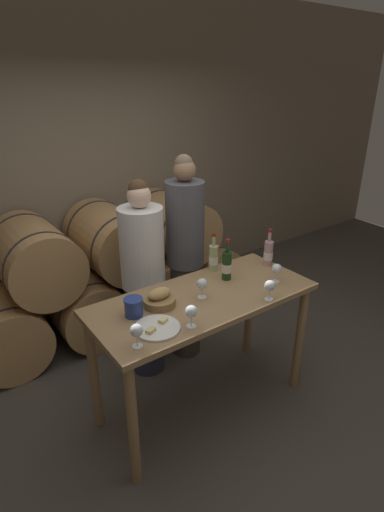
{
  "coord_description": "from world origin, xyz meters",
  "views": [
    {
      "loc": [
        -1.46,
        -1.88,
        2.3
      ],
      "look_at": [
        0.0,
        0.14,
        1.2
      ],
      "focal_mm": 28.0,
      "sensor_mm": 36.0,
      "label": 1
    }
  ],
  "objects_px": {
    "wine_bottle_rose": "(268,253)",
    "blue_crock": "(134,306)",
    "wine_glass_center": "(202,284)",
    "person_right": "(185,260)",
    "wine_glass_far_left": "(137,331)",
    "wine_glass_left": "(191,312)",
    "wine_glass_far_right": "(277,269)",
    "bread_basket": "(159,299)",
    "wine_bottle_red": "(227,265)",
    "cheese_plate": "(157,328)",
    "wine_bottle_white": "(213,258)",
    "wine_glass_right": "(270,286)",
    "person_left": "(144,281)",
    "tasting_table": "(204,314)"
  },
  "relations": [
    {
      "from": "wine_glass_center",
      "to": "person_right",
      "type": "bearing_deg",
      "value": 64.25
    },
    {
      "from": "tasting_table",
      "to": "wine_bottle_red",
      "type": "xyz_separation_m",
      "value": [
        0.29,
        0.11,
        0.25
      ]
    },
    {
      "from": "wine_bottle_rose",
      "to": "wine_glass_right",
      "type": "relative_size",
      "value": 2.14
    },
    {
      "from": "tasting_table",
      "to": "wine_bottle_white",
      "type": "distance_m",
      "value": 0.49
    },
    {
      "from": "wine_bottle_red",
      "to": "cheese_plate",
      "type": "bearing_deg",
      "value": -161.14
    },
    {
      "from": "tasting_table",
      "to": "wine_glass_right",
      "type": "relative_size",
      "value": 11.06
    },
    {
      "from": "wine_glass_center",
      "to": "wine_bottle_red",
      "type": "bearing_deg",
      "value": 20.18
    },
    {
      "from": "wine_bottle_rose",
      "to": "wine_glass_right",
      "type": "bearing_deg",
      "value": -134.66
    },
    {
      "from": "person_right",
      "to": "wine_glass_far_left",
      "type": "bearing_deg",
      "value": -137.06
    },
    {
      "from": "wine_bottle_rose",
      "to": "bread_basket",
      "type": "bearing_deg",
      "value": -178.95
    },
    {
      "from": "bread_basket",
      "to": "wine_glass_far_right",
      "type": "height_order",
      "value": "wine_glass_far_right"
    },
    {
      "from": "person_right",
      "to": "wine_glass_far_left",
      "type": "height_order",
      "value": "person_right"
    },
    {
      "from": "person_left",
      "to": "wine_glass_far_right",
      "type": "relative_size",
      "value": 11.61
    },
    {
      "from": "wine_glass_center",
      "to": "wine_glass_right",
      "type": "bearing_deg",
      "value": -39.33
    },
    {
      "from": "wine_glass_left",
      "to": "wine_bottle_red",
      "type": "bearing_deg",
      "value": 31.67
    },
    {
      "from": "wine_bottle_rose",
      "to": "blue_crock",
      "type": "bearing_deg",
      "value": -178.32
    },
    {
      "from": "wine_glass_far_right",
      "to": "cheese_plate",
      "type": "bearing_deg",
      "value": -179.34
    },
    {
      "from": "bread_basket",
      "to": "wine_glass_center",
      "type": "xyz_separation_m",
      "value": [
        0.28,
        -0.09,
        0.06
      ]
    },
    {
      "from": "wine_glass_far_left",
      "to": "wine_glass_center",
      "type": "relative_size",
      "value": 1.0
    },
    {
      "from": "bread_basket",
      "to": "wine_glass_far_left",
      "type": "relative_size",
      "value": 1.52
    },
    {
      "from": "tasting_table",
      "to": "wine_bottle_rose",
      "type": "distance_m",
      "value": 0.76
    },
    {
      "from": "person_right",
      "to": "blue_crock",
      "type": "xyz_separation_m",
      "value": [
        -0.79,
        -0.57,
        0.1
      ]
    },
    {
      "from": "cheese_plate",
      "to": "wine_bottle_white",
      "type": "bearing_deg",
      "value": 29.4
    },
    {
      "from": "wine_bottle_red",
      "to": "wine_glass_far_right",
      "type": "xyz_separation_m",
      "value": [
        0.26,
        -0.25,
        -0.01
      ]
    },
    {
      "from": "wine_bottle_white",
      "to": "blue_crock",
      "type": "relative_size",
      "value": 2.47
    },
    {
      "from": "tasting_table",
      "to": "wine_bottle_rose",
      "type": "xyz_separation_m",
      "value": [
        0.71,
        0.1,
        0.25
      ]
    },
    {
      "from": "tasting_table",
      "to": "bread_basket",
      "type": "distance_m",
      "value": 0.37
    },
    {
      "from": "bread_basket",
      "to": "cheese_plate",
      "type": "relative_size",
      "value": 0.78
    },
    {
      "from": "wine_glass_left",
      "to": "wine_glass_far_right",
      "type": "relative_size",
      "value": 1.0
    },
    {
      "from": "wine_bottle_white",
      "to": "wine_glass_right",
      "type": "bearing_deg",
      "value": -88.38
    },
    {
      "from": "blue_crock",
      "to": "bread_basket",
      "type": "bearing_deg",
      "value": 4.98
    },
    {
      "from": "person_left",
      "to": "person_right",
      "type": "distance_m",
      "value": 0.41
    },
    {
      "from": "blue_crock",
      "to": "wine_glass_right",
      "type": "distance_m",
      "value": 0.9
    },
    {
      "from": "wine_glass_left",
      "to": "wine_glass_center",
      "type": "height_order",
      "value": "same"
    },
    {
      "from": "blue_crock",
      "to": "wine_glass_far_left",
      "type": "height_order",
      "value": "wine_glass_far_left"
    },
    {
      "from": "wine_glass_center",
      "to": "blue_crock",
      "type": "bearing_deg",
      "value": 171.85
    },
    {
      "from": "blue_crock",
      "to": "cheese_plate",
      "type": "height_order",
      "value": "blue_crock"
    },
    {
      "from": "wine_bottle_rose",
      "to": "person_left",
      "type": "bearing_deg",
      "value": 147.48
    },
    {
      "from": "wine_bottle_red",
      "to": "wine_glass_left",
      "type": "relative_size",
      "value": 2.22
    },
    {
      "from": "blue_crock",
      "to": "bread_basket",
      "type": "xyz_separation_m",
      "value": [
        0.2,
        0.02,
        -0.02
      ]
    },
    {
      "from": "person_left",
      "to": "wine_bottle_rose",
      "type": "bearing_deg",
      "value": -32.52
    },
    {
      "from": "wine_glass_center",
      "to": "wine_glass_right",
      "type": "distance_m",
      "value": 0.45
    },
    {
      "from": "tasting_table",
      "to": "wine_bottle_white",
      "type": "bearing_deg",
      "value": 42.6
    },
    {
      "from": "wine_bottle_red",
      "to": "bread_basket",
      "type": "bearing_deg",
      "value": -177.19
    },
    {
      "from": "wine_glass_left",
      "to": "wine_glass_right",
      "type": "bearing_deg",
      "value": -4.21
    },
    {
      "from": "wine_glass_far_left",
      "to": "wine_bottle_red",
      "type": "bearing_deg",
      "value": 20.05
    },
    {
      "from": "wine_glass_left",
      "to": "cheese_plate",
      "type": "bearing_deg",
      "value": 151.26
    },
    {
      "from": "wine_bottle_red",
      "to": "wine_bottle_rose",
      "type": "bearing_deg",
      "value": -1.47
    },
    {
      "from": "tasting_table",
      "to": "wine_glass_far_left",
      "type": "distance_m",
      "value": 0.72
    },
    {
      "from": "wine_bottle_red",
      "to": "cheese_plate",
      "type": "relative_size",
      "value": 1.14
    }
  ]
}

